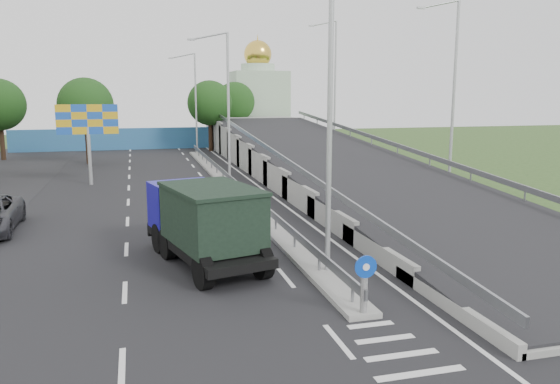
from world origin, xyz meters
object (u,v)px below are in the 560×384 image
object	(u,v)px
lamp_post_near	(324,107)
church	(258,100)
lamp_post_far	(194,97)
dump_truck	(204,219)
billboard	(88,124)
lamp_post_mid	(226,100)
sign_bollard	(364,284)

from	to	relation	value
lamp_post_near	church	bearing A→B (deg)	79.62
lamp_post_far	dump_truck	distance (m)	37.87
lamp_post_near	billboard	xyz separation A→B (m)	(-9.11, 22.00, -1.62)
church	lamp_post_mid	bearing A→B (deg)	-106.22
lamp_post_far	billboard	world-z (taller)	lamp_post_far
church	billboard	distance (m)	37.23
lamp_post_mid	billboard	size ratio (longest dim) A/B	1.83
dump_truck	lamp_post_near	bearing A→B (deg)	-48.04
church	billboard	bearing A→B (deg)	-120.70
sign_bollard	lamp_post_far	xyz separation A→B (m)	(0.11, 43.83, 4.77)
lamp_post_mid	lamp_post_far	distance (m)	20.00
lamp_post_far	church	world-z (taller)	church
lamp_post_mid	dump_truck	distance (m)	18.33
church	billboard	world-z (taller)	church
church	dump_truck	xyz separation A→B (m)	(-13.65, -51.46, -3.65)
billboard	dump_truck	size ratio (longest dim) A/B	0.76
sign_bollard	lamp_post_far	bearing A→B (deg)	89.86
billboard	lamp_post_mid	bearing A→B (deg)	-12.38
lamp_post_mid	church	xyz separation A→B (m)	(9.89, 34.00, -0.50)
lamp_post_mid	church	distance (m)	35.41
sign_bollard	dump_truck	world-z (taller)	dump_truck
lamp_post_near	lamp_post_mid	xyz separation A→B (m)	(0.00, 20.00, 0.00)
lamp_post_near	billboard	size ratio (longest dim) A/B	1.83
dump_truck	church	bearing A→B (deg)	61.16
sign_bollard	billboard	bearing A→B (deg)	109.21
sign_bollard	lamp_post_near	bearing A→B (deg)	88.36
lamp_post_near	lamp_post_far	distance (m)	40.00
lamp_post_near	dump_truck	size ratio (longest dim) A/B	1.40
lamp_post_far	dump_truck	world-z (taller)	lamp_post_far
sign_bollard	lamp_post_mid	size ratio (longest dim) A/B	0.17
lamp_post_near	church	distance (m)	54.90
lamp_post_far	billboard	size ratio (longest dim) A/B	1.83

